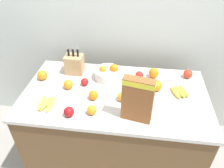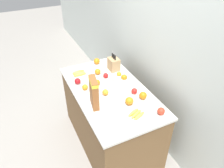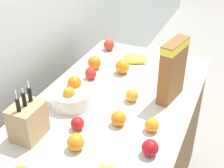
# 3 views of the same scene
# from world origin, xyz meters

# --- Properties ---
(ground_plane) EXTENTS (14.00, 14.00, 0.00)m
(ground_plane) POSITION_xyz_m (0.00, 0.00, 0.00)
(ground_plane) COLOR gray
(wall_back) EXTENTS (9.00, 0.06, 2.60)m
(wall_back) POSITION_xyz_m (0.00, 0.62, 1.30)
(wall_back) COLOR silver
(wall_back) RESTS_ON ground_plane
(counter) EXTENTS (1.47, 0.81, 0.86)m
(counter) POSITION_xyz_m (0.00, 0.00, 0.43)
(counter) COLOR brown
(counter) RESTS_ON ground_plane
(knife_block) EXTENTS (0.15, 0.12, 0.27)m
(knife_block) POSITION_xyz_m (-0.39, 0.24, 0.95)
(knife_block) COLOR tan
(knife_block) RESTS_ON counter
(cereal_box) EXTENTS (0.21, 0.11, 0.33)m
(cereal_box) POSITION_xyz_m (0.18, -0.26, 1.04)
(cereal_box) COLOR brown
(cereal_box) RESTS_ON counter
(fruit_bowl) EXTENTS (0.23, 0.23, 0.13)m
(fruit_bowl) POSITION_xyz_m (-0.09, 0.20, 0.91)
(fruit_bowl) COLOR silver
(fruit_bowl) RESTS_ON counter
(banana_bunch_left) EXTENTS (0.12, 0.17, 0.04)m
(banana_bunch_left) POSITION_xyz_m (-0.49, -0.21, 0.88)
(banana_bunch_left) COLOR yellow
(banana_bunch_left) RESTS_ON counter
(banana_bunch_right) EXTENTS (0.16, 0.19, 0.03)m
(banana_bunch_right) POSITION_xyz_m (0.51, 0.06, 0.88)
(banana_bunch_right) COLOR yellow
(banana_bunch_right) RESTS_ON counter
(apple_rightmost) EXTENTS (0.06, 0.06, 0.06)m
(apple_rightmost) POSITION_xyz_m (-0.26, 0.07, 0.89)
(apple_rightmost) COLOR red
(apple_rightmost) RESTS_ON counter
(apple_middle) EXTENTS (0.08, 0.08, 0.08)m
(apple_middle) POSITION_xyz_m (0.60, 0.29, 0.90)
(apple_middle) COLOR red
(apple_middle) RESTS_ON counter
(apple_near_bananas) EXTENTS (0.07, 0.07, 0.07)m
(apple_near_bananas) POSITION_xyz_m (0.18, 0.22, 0.90)
(apple_near_bananas) COLOR red
(apple_near_bananas) RESTS_ON counter
(apple_by_knife_block) EXTENTS (0.07, 0.07, 0.07)m
(apple_by_knife_block) POSITION_xyz_m (-0.29, -0.30, 0.90)
(apple_by_knife_block) COLOR #A31419
(apple_by_knife_block) RESTS_ON counter
(orange_near_bowl) EXTENTS (0.08, 0.08, 0.08)m
(orange_near_bowl) POSITION_xyz_m (-0.38, 0.01, 0.90)
(orange_near_bowl) COLOR orange
(orange_near_bowl) RESTS_ON counter
(orange_front_center) EXTENTS (0.07, 0.07, 0.07)m
(orange_front_center) POSITION_xyz_m (-0.13, -0.26, 0.90)
(orange_front_center) COLOR orange
(orange_front_center) RESTS_ON counter
(orange_front_right) EXTENTS (0.08, 0.08, 0.08)m
(orange_front_right) POSITION_xyz_m (-0.64, 0.10, 0.90)
(orange_front_right) COLOR orange
(orange_front_right) RESTS_ON counter
(orange_by_cereal) EXTENTS (0.07, 0.07, 0.07)m
(orange_by_cereal) POSITION_xyz_m (0.06, -0.08, 0.90)
(orange_by_cereal) COLOR orange
(orange_by_cereal) RESTS_ON counter
(orange_front_left) EXTENTS (0.09, 0.09, 0.09)m
(orange_front_left) POSITION_xyz_m (0.33, 0.08, 0.91)
(orange_front_left) COLOR orange
(orange_front_left) RESTS_ON counter
(orange_mid_left) EXTENTS (0.09, 0.09, 0.09)m
(orange_mid_left) POSITION_xyz_m (0.31, 0.26, 0.90)
(orange_mid_left) COLOR orange
(orange_mid_left) RESTS_ON counter
(orange_mid_right) EXTENTS (0.07, 0.07, 0.07)m
(orange_mid_right) POSITION_xyz_m (-0.15, -0.10, 0.90)
(orange_mid_right) COLOR orange
(orange_mid_right) RESTS_ON counter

